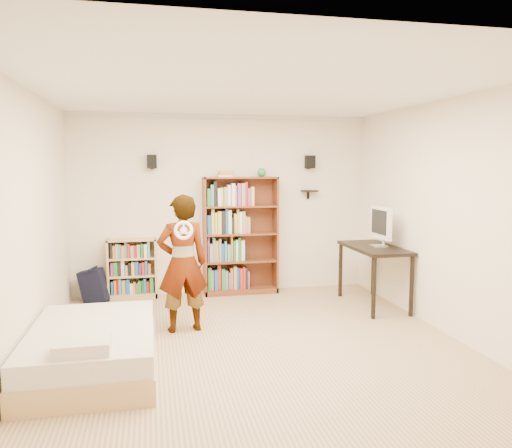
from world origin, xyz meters
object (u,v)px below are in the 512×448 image
at_px(low_bookshelf, 132,269).
at_px(daybed, 93,343).
at_px(computer_desk, 374,276).
at_px(person, 183,263).
at_px(tall_bookshelf, 241,236).

xyz_separation_m(low_bookshelf, daybed, (-0.28, -2.60, -0.18)).
distance_m(computer_desk, person, 2.73).
bearing_deg(low_bookshelf, tall_bookshelf, -1.12).
xyz_separation_m(daybed, person, (0.92, 0.98, 0.54)).
bearing_deg(computer_desk, person, -168.88).
relative_size(low_bookshelf, daybed, 0.50).
xyz_separation_m(tall_bookshelf, daybed, (-1.89, -2.57, -0.63)).
relative_size(daybed, person, 1.10).
bearing_deg(low_bookshelf, daybed, -96.24).
bearing_deg(tall_bookshelf, low_bookshelf, 178.88).
xyz_separation_m(tall_bookshelf, low_bookshelf, (-1.61, 0.03, -0.45)).
xyz_separation_m(computer_desk, daybed, (-3.58, -1.50, -0.16)).
bearing_deg(computer_desk, tall_bookshelf, 147.55).
bearing_deg(daybed, tall_bookshelf, 53.62).
bearing_deg(person, daybed, 39.31).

